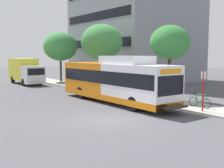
% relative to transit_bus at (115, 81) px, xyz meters
% --- Properties ---
extents(ground_plane, '(120.00, 120.00, 0.00)m').
position_rel_transit_bus_xyz_m(ground_plane, '(-3.90, 3.58, -1.70)').
color(ground_plane, '#4C4C51').
extents(sidewalk_curb, '(3.00, 56.00, 0.14)m').
position_rel_transit_bus_xyz_m(sidewalk_curb, '(3.10, 1.58, -1.63)').
color(sidewalk_curb, '#A8A399').
rests_on(sidewalk_curb, ground).
extents(transit_bus, '(2.58, 12.25, 3.65)m').
position_rel_transit_bus_xyz_m(transit_bus, '(0.00, 0.00, 0.00)').
color(transit_bus, white).
rests_on(transit_bus, ground).
extents(bus_stop_sign_pole, '(0.10, 0.36, 2.60)m').
position_rel_transit_bus_xyz_m(bus_stop_sign_pole, '(2.04, -6.59, -0.05)').
color(bus_stop_sign_pole, red).
rests_on(bus_stop_sign_pole, sidewalk_curb).
extents(bicycle_parked, '(0.52, 1.76, 1.02)m').
position_rel_transit_bus_xyz_m(bicycle_parked, '(3.01, -5.68, -1.14)').
color(bicycle_parked, black).
rests_on(bicycle_parked, sidewalk_curb).
extents(street_tree_near_stop, '(3.21, 3.21, 5.95)m').
position_rel_transit_bus_xyz_m(street_tree_near_stop, '(4.08, -1.92, 3.00)').
color(street_tree_near_stop, '#4C3823').
rests_on(street_tree_near_stop, sidewalk_curb).
extents(street_tree_mid_block, '(4.44, 4.44, 6.84)m').
position_rel_transit_bus_xyz_m(street_tree_mid_block, '(4.00, 7.58, 3.38)').
color(street_tree_mid_block, '#4C3823').
rests_on(street_tree_mid_block, sidewalk_curb).
extents(street_tree_far_block, '(4.50, 4.50, 6.61)m').
position_rel_transit_bus_xyz_m(street_tree_far_block, '(3.79, 16.99, 3.12)').
color(street_tree_far_block, '#4C3823').
rests_on(street_tree_far_block, sidewalk_curb).
extents(box_truck_background, '(2.32, 7.01, 3.25)m').
position_rel_transit_bus_xyz_m(box_truck_background, '(-0.72, 17.88, 0.04)').
color(box_truck_background, silver).
rests_on(box_truck_background, ground).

